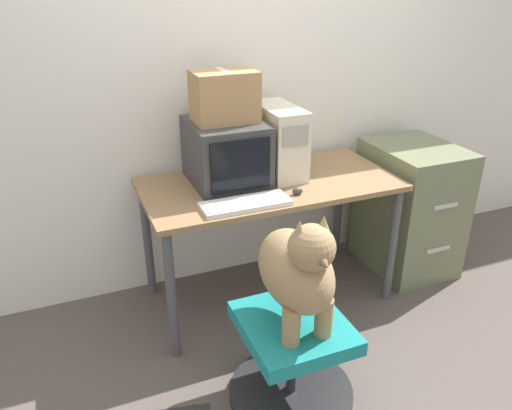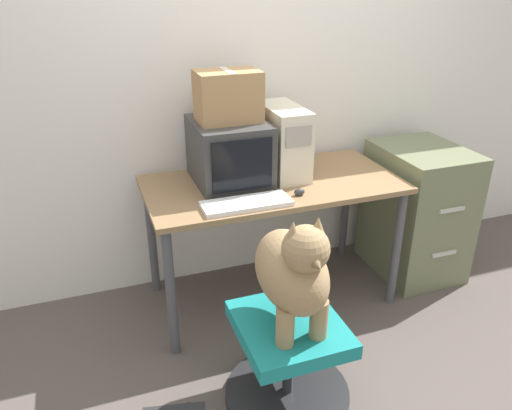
{
  "view_description": "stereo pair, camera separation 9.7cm",
  "coord_description": "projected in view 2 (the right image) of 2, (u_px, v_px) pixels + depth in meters",
  "views": [
    {
      "loc": [
        -1.04,
        -2.0,
        1.83
      ],
      "look_at": [
        -0.22,
        0.01,
        0.81
      ],
      "focal_mm": 35.0,
      "sensor_mm": 36.0,
      "label": 1
    },
    {
      "loc": [
        -0.95,
        -2.04,
        1.83
      ],
      "look_at": [
        -0.22,
        0.01,
        0.81
      ],
      "focal_mm": 35.0,
      "sensor_mm": 36.0,
      "label": 2
    }
  ],
  "objects": [
    {
      "name": "ground_plane",
      "position": [
        294.0,
        330.0,
        2.81
      ],
      "size": [
        12.0,
        12.0,
        0.0
      ],
      "primitive_type": "plane",
      "color": "#564C47"
    },
    {
      "name": "office_chair",
      "position": [
        288.0,
        360.0,
        2.27
      ],
      "size": [
        0.58,
        0.58,
        0.44
      ],
      "color": "#262628",
      "rests_on": "ground_plane"
    },
    {
      "name": "cardboard_box",
      "position": [
        228.0,
        96.0,
        2.59
      ],
      "size": [
        0.33,
        0.23,
        0.26
      ],
      "color": "#A87F51",
      "rests_on": "crt_monitor"
    },
    {
      "name": "desk",
      "position": [
        272.0,
        196.0,
        2.82
      ],
      "size": [
        1.42,
        0.71,
        0.76
      ],
      "color": "olive",
      "rests_on": "ground_plane"
    },
    {
      "name": "filing_cabinet",
      "position": [
        416.0,
        211.0,
        3.23
      ],
      "size": [
        0.49,
        0.62,
        0.85
      ],
      "color": "#6B7251",
      "rests_on": "ground_plane"
    },
    {
      "name": "dog",
      "position": [
        294.0,
        270.0,
        2.04
      ],
      "size": [
        0.27,
        0.49,
        0.56
      ],
      "color": "#9E7F56",
      "rests_on": "office_chair"
    },
    {
      "name": "computer_mouse",
      "position": [
        299.0,
        192.0,
        2.61
      ],
      "size": [
        0.06,
        0.04,
        0.04
      ],
      "color": "#333333",
      "rests_on": "desk"
    },
    {
      "name": "wall_back",
      "position": [
        248.0,
        71.0,
        2.91
      ],
      "size": [
        8.0,
        0.05,
        2.6
      ],
      "color": "white",
      "rests_on": "ground_plane"
    },
    {
      "name": "keyboard",
      "position": [
        246.0,
        203.0,
        2.49
      ],
      "size": [
        0.45,
        0.17,
        0.03
      ],
      "color": "silver",
      "rests_on": "desk"
    },
    {
      "name": "pc_tower",
      "position": [
        283.0,
        141.0,
        2.81
      ],
      "size": [
        0.19,
        0.43,
        0.39
      ],
      "color": "beige",
      "rests_on": "desk"
    },
    {
      "name": "crt_monitor",
      "position": [
        230.0,
        152.0,
        2.72
      ],
      "size": [
        0.39,
        0.46,
        0.34
      ],
      "color": "#383838",
      "rests_on": "desk"
    }
  ]
}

